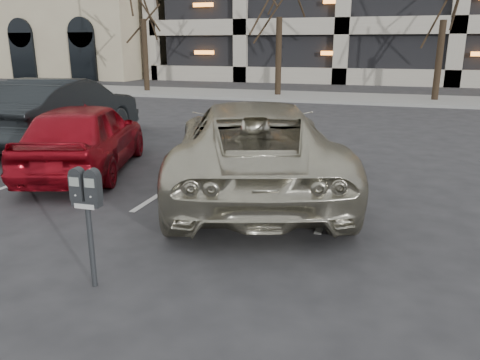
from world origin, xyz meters
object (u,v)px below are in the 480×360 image
Objects in this scene: suv_silver at (254,146)px; car_dark at (62,111)px; parking_meter at (87,199)px; car_red at (85,137)px.

car_dark is at bearing -41.31° from suv_silver.
parking_meter is 4.82m from car_red.
suv_silver is 3.48m from car_red.
parking_meter is 0.20× the size of suv_silver.
suv_silver is 1.48× the size of car_red.
parking_meter is 0.25× the size of car_dark.
suv_silver is 1.22× the size of car_dark.
car_red is at bearing -21.75° from suv_silver.
parking_meter is at bearing 125.46° from car_dark.
suv_silver is at bearing 77.78° from parking_meter.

